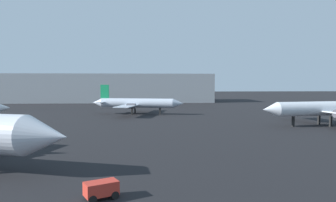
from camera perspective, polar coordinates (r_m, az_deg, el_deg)
airplane_distant at (r=69.75m, az=26.25°, el=-1.26°), size 25.76×25.67×8.86m
airplane_far_right at (r=85.72m, az=-5.83°, el=-0.38°), size 25.36×23.09×8.07m
baggage_cart at (r=24.47m, az=-12.08°, el=-15.38°), size 2.73×2.26×1.30m
terminal_building at (r=146.48m, az=-11.42°, el=2.35°), size 96.57×25.50×12.51m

